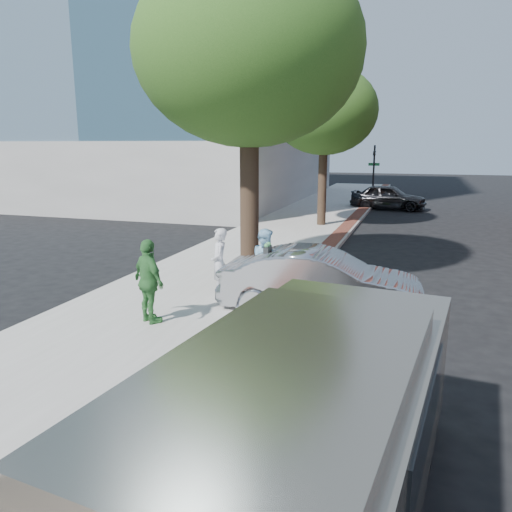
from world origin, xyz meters
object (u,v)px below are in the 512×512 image
at_px(parking_meter, 268,260).
at_px(person_officer, 266,262).
at_px(person_gray, 219,263).
at_px(van, 303,433).
at_px(sedan_silver, 321,283).
at_px(bg_car, 388,197).
at_px(person_green, 149,282).

height_order(parking_meter, person_officer, person_officer).
distance_m(parking_meter, person_gray, 1.29).
bearing_deg(van, person_officer, 116.30).
height_order(parking_meter, person_gray, person_gray).
height_order(sedan_silver, van, van).
relative_size(parking_meter, bg_car, 0.33).
bearing_deg(van, sedan_silver, 106.07).
xyz_separation_m(parking_meter, person_green, (-1.97, -2.00, -0.16)).
bearing_deg(person_officer, person_green, 125.24).
bearing_deg(sedan_silver, person_green, 120.61).
xyz_separation_m(parking_meter, bg_car, (1.44, 20.21, -0.45)).
distance_m(bg_car, van, 26.85).
relative_size(person_officer, van, 0.29).
distance_m(sedan_silver, van, 6.81).
relative_size(person_officer, sedan_silver, 0.37).
bearing_deg(person_green, parking_meter, -103.71).
relative_size(person_officer, bg_car, 0.38).
distance_m(person_gray, person_officer, 1.15).
xyz_separation_m(person_gray, van, (3.64, -6.75, 0.14)).
xyz_separation_m(parking_meter, person_gray, (-1.27, 0.13, -0.20)).
xyz_separation_m(person_officer, bg_car, (1.67, 19.60, -0.24)).
relative_size(parking_meter, person_gray, 0.86).
distance_m(person_gray, person_green, 2.24).
height_order(person_green, sedan_silver, person_green).
relative_size(bg_car, van, 0.75).
distance_m(person_gray, bg_car, 20.26).
distance_m(person_officer, sedan_silver, 1.58).
height_order(bg_car, van, van).
distance_m(person_officer, person_green, 3.14).
bearing_deg(parking_meter, person_green, -134.66).
bearing_deg(person_green, bg_car, -67.80).
relative_size(parking_meter, sedan_silver, 0.32).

